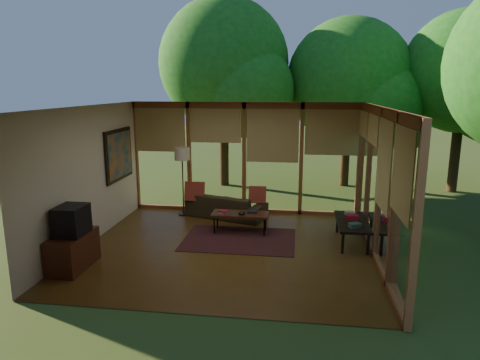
# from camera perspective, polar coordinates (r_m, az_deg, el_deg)

# --- Properties ---
(floor) EXTENTS (5.50, 5.50, 0.00)m
(floor) POSITION_cam_1_polar(r_m,az_deg,el_deg) (8.36, -1.67, -9.06)
(floor) COLOR brown
(floor) RESTS_ON ground
(ceiling) EXTENTS (5.50, 5.50, 0.00)m
(ceiling) POSITION_cam_1_polar(r_m,az_deg,el_deg) (7.80, -1.79, 9.76)
(ceiling) COLOR white
(ceiling) RESTS_ON ground
(wall_left) EXTENTS (0.04, 5.00, 2.70)m
(wall_left) POSITION_cam_1_polar(r_m,az_deg,el_deg) (8.85, -19.58, 0.54)
(wall_left) COLOR silver
(wall_left) RESTS_ON ground
(wall_front) EXTENTS (5.50, 0.04, 2.70)m
(wall_front) POSITION_cam_1_polar(r_m,az_deg,el_deg) (5.60, -6.00, -5.39)
(wall_front) COLOR silver
(wall_front) RESTS_ON ground
(window_wall_back) EXTENTS (5.50, 0.12, 2.70)m
(window_wall_back) POSITION_cam_1_polar(r_m,az_deg,el_deg) (10.40, 0.57, 2.93)
(window_wall_back) COLOR #95562E
(window_wall_back) RESTS_ON ground
(window_wall_right) EXTENTS (0.12, 5.00, 2.70)m
(window_wall_right) POSITION_cam_1_polar(r_m,az_deg,el_deg) (8.00, 18.10, -0.56)
(window_wall_right) COLOR #95562E
(window_wall_right) RESTS_ON ground
(tree_nw) EXTENTS (3.90, 3.90, 5.69)m
(tree_nw) POSITION_cam_1_polar(r_m,az_deg,el_deg) (13.39, -2.17, 15.25)
(tree_nw) COLOR #3D2916
(tree_nw) RESTS_ON ground
(tree_ne) EXTENTS (3.76, 3.76, 5.10)m
(tree_ne) POSITION_cam_1_polar(r_m,az_deg,el_deg) (13.67, 14.30, 12.65)
(tree_ne) COLOR #3D2916
(tree_ne) RESTS_ON ground
(tree_far) EXTENTS (3.43, 3.43, 5.18)m
(tree_far) POSITION_cam_1_polar(r_m,az_deg,el_deg) (13.92, 27.69, 12.61)
(tree_far) COLOR #3D2916
(tree_far) RESTS_ON ground
(rug) EXTENTS (2.25, 1.59, 0.01)m
(rug) POSITION_cam_1_polar(r_m,az_deg,el_deg) (8.79, -0.09, -7.93)
(rug) COLOR maroon
(rug) RESTS_ON floor
(sofa) EXTENTS (2.02, 1.27, 0.55)m
(sofa) POSITION_cam_1_polar(r_m,az_deg,el_deg) (10.21, -1.85, -3.45)
(sofa) COLOR #362C1B
(sofa) RESTS_ON floor
(pillow_left) EXTENTS (0.46, 0.24, 0.48)m
(pillow_left) POSITION_cam_1_polar(r_m,az_deg,el_deg) (10.22, -6.06, -1.55)
(pillow_left) COLOR maroon
(pillow_left) RESTS_ON sofa
(pillow_right) EXTENTS (0.40, 0.21, 0.42)m
(pillow_right) POSITION_cam_1_polar(r_m,az_deg,el_deg) (9.98, 2.34, -2.01)
(pillow_right) COLOR maroon
(pillow_right) RESTS_ON sofa
(ct_book_lower) EXTENTS (0.19, 0.14, 0.03)m
(ct_book_lower) POSITION_cam_1_polar(r_m,az_deg,el_deg) (9.10, -2.21, -4.35)
(ct_book_lower) COLOR #AFA99F
(ct_book_lower) RESTS_ON coffee_table
(ct_book_upper) EXTENTS (0.22, 0.19, 0.03)m
(ct_book_upper) POSITION_cam_1_polar(r_m,az_deg,el_deg) (9.09, -2.21, -4.16)
(ct_book_upper) COLOR maroon
(ct_book_upper) RESTS_ON coffee_table
(ct_book_side) EXTENTS (0.21, 0.16, 0.03)m
(ct_book_side) POSITION_cam_1_polar(r_m,az_deg,el_deg) (9.14, 1.65, -4.26)
(ct_book_side) COLOR black
(ct_book_side) RESTS_ON coffee_table
(ct_bowl) EXTENTS (0.16, 0.16, 0.07)m
(ct_bowl) POSITION_cam_1_polar(r_m,az_deg,el_deg) (8.98, 0.25, -4.41)
(ct_bowl) COLOR black
(ct_bowl) RESTS_ON coffee_table
(media_cabinet) EXTENTS (0.50, 1.00, 0.60)m
(media_cabinet) POSITION_cam_1_polar(r_m,az_deg,el_deg) (7.94, -21.36, -8.81)
(media_cabinet) COLOR #4C2314
(media_cabinet) RESTS_ON floor
(television) EXTENTS (0.45, 0.55, 0.50)m
(television) POSITION_cam_1_polar(r_m,az_deg,el_deg) (7.76, -21.55, -5.02)
(television) COLOR black
(television) RESTS_ON media_cabinet
(console_book_a) EXTENTS (0.26, 0.22, 0.08)m
(console_book_a) POSITION_cam_1_polar(r_m,az_deg,el_deg) (8.39, 15.07, -5.84)
(console_book_a) COLOR #2F5346
(console_book_a) RESTS_ON side_console
(console_book_b) EXTENTS (0.26, 0.20, 0.11)m
(console_book_b) POSITION_cam_1_polar(r_m,az_deg,el_deg) (8.81, 14.72, -4.85)
(console_book_b) COLOR maroon
(console_book_b) RESTS_ON side_console
(console_book_c) EXTENTS (0.24, 0.20, 0.06)m
(console_book_c) POSITION_cam_1_polar(r_m,az_deg,el_deg) (9.20, 14.43, -4.27)
(console_book_c) COLOR #AFA99F
(console_book_c) RESTS_ON side_console
(floor_lamp) EXTENTS (0.36, 0.36, 1.65)m
(floor_lamp) POSITION_cam_1_polar(r_m,az_deg,el_deg) (10.24, -7.72, 2.98)
(floor_lamp) COLOR black
(floor_lamp) RESTS_ON floor
(coffee_table) EXTENTS (1.20, 0.50, 0.43)m
(coffee_table) POSITION_cam_1_polar(r_m,az_deg,el_deg) (9.11, 0.03, -4.64)
(coffee_table) COLOR #4C2314
(coffee_table) RESTS_ON floor
(side_console) EXTENTS (0.60, 1.40, 0.46)m
(side_console) POSITION_cam_1_polar(r_m,az_deg,el_deg) (8.79, 14.73, -5.56)
(side_console) COLOR black
(side_console) RESTS_ON floor
(wall_painting) EXTENTS (0.06, 1.35, 1.15)m
(wall_painting) POSITION_cam_1_polar(r_m,az_deg,el_deg) (10.04, -15.84, 3.27)
(wall_painting) COLOR black
(wall_painting) RESTS_ON wall_left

